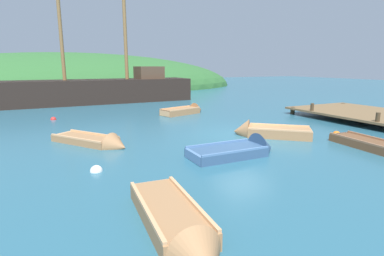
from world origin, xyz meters
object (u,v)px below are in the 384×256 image
Objects in this scene: sailing_ship at (103,94)px; rowboat_outer_left at (186,112)px; rowboat_center at (177,228)px; buoy_orange at (336,135)px; rowboat_near_dock at (96,143)px; rowboat_far at (241,152)px; buoy_red at (53,120)px; rowboat_outer_right at (266,133)px; buoy_white at (96,171)px.

rowboat_outer_left is at bearing 113.24° from sailing_ship.
rowboat_center is 9.83× the size of buoy_orange.
rowboat_near_dock is 7.48m from rowboat_center.
rowboat_far is (4.49, -3.70, 0.03)m from rowboat_near_dock.
rowboat_outer_left is at bearing 158.40° from rowboat_center.
rowboat_near_dock is at bearing 78.62° from sailing_ship.
rowboat_outer_left is 9.69m from rowboat_far.
buoy_orange is 15.45m from buoy_red.
rowboat_outer_left is at bearing -9.18° from buoy_red.
rowboat_far reaches higher than rowboat_near_dock.
buoy_red is at bearing 153.25° from rowboat_outer_left.
rowboat_outer_right reaches higher than rowboat_near_dock.
rowboat_far is at bearing 136.30° from rowboat_center.
rowboat_near_dock is at bearing 140.31° from rowboat_far.
rowboat_far is 12.27m from buoy_red.
rowboat_outer_left is at bearing 112.75° from buoy_orange.
rowboat_outer_right is (4.48, -16.32, -0.62)m from sailing_ship.
rowboat_near_dock is at bearing -78.58° from buoy_red.
rowboat_center is at bearing -155.75° from buoy_orange.
rowboat_far is 9.40× the size of buoy_orange.
rowboat_far reaches higher than buoy_red.
rowboat_far is 5.86m from buoy_orange.
rowboat_far is 4.99m from buoy_white.
buoy_red is (-8.62, 8.85, -0.14)m from rowboat_outer_right.
buoy_white is at bearing -178.70° from buoy_orange.
sailing_ship is 18.08m from buoy_white.
buoy_red is at bearing 139.38° from buoy_orange.
rowboat_outer_left is (6.24, 13.22, 0.02)m from rowboat_center.
rowboat_far is at bearing -5.14° from buoy_white.
rowboat_outer_left is 8.16m from buoy_red.
buoy_white is at bearing -43.99° from rowboat_near_dock.
rowboat_near_dock is at bearing 81.54° from buoy_white.
rowboat_outer_right is 0.98× the size of rowboat_outer_left.
sailing_ship is 8.58m from buoy_red.
rowboat_outer_right reaches higher than rowboat_center.
rowboat_outer_right is at bearing 34.88° from rowboat_far.
rowboat_center is 1.02× the size of rowboat_outer_left.
rowboat_far is (-2.14, -9.45, -0.03)m from rowboat_outer_left.
rowboat_near_dock is 9.93× the size of buoy_orange.
rowboat_far reaches higher than buoy_orange.
rowboat_far is at bearing 75.78° from rowboat_outer_right.
rowboat_outer_right is at bearing 133.49° from rowboat_center.
sailing_ship is at bearing 96.44° from rowboat_outer_left.
buoy_orange is at bearing 6.60° from rowboat_far.
rowboat_outer_left is 9.63× the size of buoy_orange.
rowboat_near_dock is 9.41× the size of buoy_white.
sailing_ship is 48.70× the size of buoy_white.
rowboat_near_dock is 5.81m from rowboat_far.
rowboat_center is 5.57m from rowboat_far.
rowboat_near_dock is (-2.72, -14.52, -0.69)m from sailing_ship.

